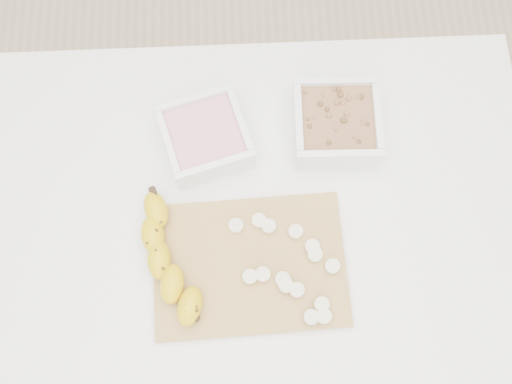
{
  "coord_description": "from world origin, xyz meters",
  "views": [
    {
      "loc": [
        -0.01,
        -0.25,
        1.72
      ],
      "look_at": [
        0.0,
        0.03,
        0.81
      ],
      "focal_mm": 40.0,
      "sensor_mm": 36.0,
      "label": 1
    }
  ],
  "objects_px": {
    "bowl_granola": "(336,124)",
    "cutting_board": "(249,265)",
    "bowl_yogurt": "(206,137)",
    "table": "(257,231)",
    "banana": "(169,261)"
  },
  "relations": [
    {
      "from": "bowl_granola",
      "to": "cutting_board",
      "type": "height_order",
      "value": "bowl_granola"
    },
    {
      "from": "bowl_yogurt",
      "to": "bowl_granola",
      "type": "bearing_deg",
      "value": 3.75
    },
    {
      "from": "bowl_granola",
      "to": "cutting_board",
      "type": "distance_m",
      "value": 0.29
    },
    {
      "from": "bowl_yogurt",
      "to": "bowl_granola",
      "type": "distance_m",
      "value": 0.23
    },
    {
      "from": "table",
      "to": "cutting_board",
      "type": "height_order",
      "value": "cutting_board"
    },
    {
      "from": "cutting_board",
      "to": "banana",
      "type": "distance_m",
      "value": 0.14
    },
    {
      "from": "bowl_granola",
      "to": "banana",
      "type": "distance_m",
      "value": 0.38
    },
    {
      "from": "bowl_yogurt",
      "to": "cutting_board",
      "type": "height_order",
      "value": "bowl_yogurt"
    },
    {
      "from": "bowl_granola",
      "to": "table",
      "type": "bearing_deg",
      "value": -133.08
    },
    {
      "from": "table",
      "to": "bowl_yogurt",
      "type": "distance_m",
      "value": 0.21
    },
    {
      "from": "table",
      "to": "bowl_granola",
      "type": "xyz_separation_m",
      "value": [
        0.15,
        0.16,
        0.13
      ]
    },
    {
      "from": "cutting_board",
      "to": "table",
      "type": "bearing_deg",
      "value": 79.21
    },
    {
      "from": "bowl_yogurt",
      "to": "cutting_board",
      "type": "distance_m",
      "value": 0.24
    },
    {
      "from": "bowl_granola",
      "to": "banana",
      "type": "xyz_separation_m",
      "value": [
        -0.3,
        -0.23,
        -0.0
      ]
    },
    {
      "from": "table",
      "to": "bowl_granola",
      "type": "relative_size",
      "value": 6.53
    }
  ]
}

